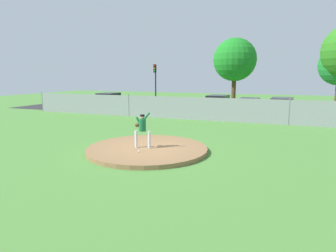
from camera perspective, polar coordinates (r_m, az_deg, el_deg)
name	(u,v)px	position (r m, az deg, el deg)	size (l,w,h in m)	color
ground_plane	(186,129)	(18.76, 3.56, -0.59)	(80.00, 80.00, 0.00)	#4C8438
asphalt_strip	(213,113)	(26.90, 8.95, 2.53)	(44.00, 7.00, 0.01)	#2B2B2D
pitchers_mound	(147,149)	(13.26, -4.18, -4.64)	(5.57, 5.57, 0.19)	olive
pitcher_youth	(142,127)	(12.93, -5.20, -0.27)	(0.78, 0.32, 1.66)	silver
baseball	(139,151)	(12.39, -5.91, -5.10)	(0.07, 0.07, 0.07)	white
chainlink_fence	(201,109)	(22.44, 6.63, 3.44)	(32.03, 0.07, 1.90)	gray
parked_car_champagne	(218,105)	(26.68, 9.96, 4.17)	(2.17, 4.18, 1.71)	tan
parked_car_white	(109,101)	(31.70, -11.84, 4.99)	(2.02, 4.42, 1.65)	silver
parked_car_navy	(249,107)	(26.15, 15.98, 3.68)	(1.94, 4.28, 1.54)	#161E4C
parked_car_silver	(282,108)	(26.02, 21.90, 3.43)	(2.21, 4.64, 1.64)	#B7BABF
traffic_cone_orange	(177,107)	(29.47, 1.87, 3.79)	(0.40, 0.40, 0.55)	orange
traffic_light_near	(155,78)	(32.57, -2.58, 9.65)	(0.28, 0.46, 4.75)	black
tree_slender_far	(235,60)	(36.35, 13.28, 12.81)	(5.20, 5.20, 8.02)	#4C331E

